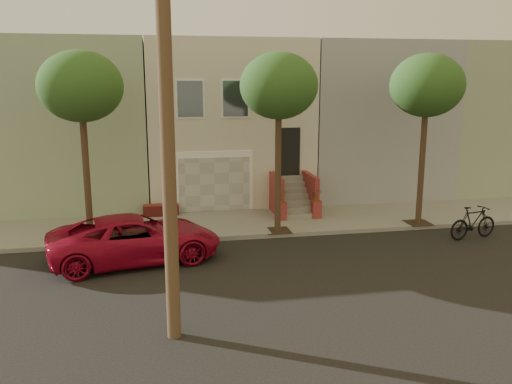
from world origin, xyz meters
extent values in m
plane|color=black|center=(0.00, 0.00, 0.00)|extent=(90.00, 90.00, 0.00)
cube|color=gray|center=(0.00, 5.35, 0.07)|extent=(40.00, 3.70, 0.15)
cube|color=beige|center=(0.00, 11.20, 3.65)|extent=(7.00, 8.00, 7.00)
cube|color=gray|center=(-6.80, 11.20, 3.65)|extent=(6.50, 8.00, 7.00)
cube|color=gray|center=(6.80, 11.20, 3.65)|extent=(6.50, 8.00, 7.00)
cube|color=gray|center=(13.30, 11.20, 3.65)|extent=(6.50, 8.00, 7.00)
cube|color=white|center=(-0.90, 7.22, 1.40)|extent=(3.20, 0.12, 2.50)
cube|color=#B5B5B0|center=(-0.90, 7.16, 1.30)|extent=(2.90, 0.06, 2.20)
cube|color=gray|center=(-0.90, 5.35, 0.16)|extent=(3.20, 3.70, 0.02)
cube|color=maroon|center=(-3.10, 6.90, 0.37)|extent=(1.40, 0.45, 0.44)
cube|color=black|center=(2.20, 7.17, 2.55)|extent=(1.00, 0.06, 2.00)
cube|color=#3F4751|center=(-1.80, 7.17, 4.75)|extent=(1.00, 0.06, 1.40)
cube|color=white|center=(-1.80, 7.19, 4.75)|extent=(1.15, 0.05, 1.55)
cube|color=#3F4751|center=(0.00, 7.17, 4.75)|extent=(1.00, 0.06, 1.40)
cube|color=white|center=(0.00, 7.19, 4.75)|extent=(1.15, 0.05, 1.55)
cube|color=#3F4751|center=(1.80, 7.17, 4.75)|extent=(1.00, 0.06, 1.40)
cube|color=white|center=(1.80, 7.19, 4.75)|extent=(1.15, 0.05, 1.55)
cube|color=gray|center=(2.20, 5.38, 0.25)|extent=(1.20, 0.28, 0.20)
cube|color=gray|center=(2.20, 5.66, 0.45)|extent=(1.20, 0.28, 0.20)
cube|color=gray|center=(2.20, 5.94, 0.65)|extent=(1.20, 0.28, 0.20)
cube|color=gray|center=(2.20, 6.22, 0.85)|extent=(1.20, 0.28, 0.20)
cube|color=gray|center=(2.20, 6.50, 1.05)|extent=(1.20, 0.28, 0.20)
cube|color=gray|center=(2.20, 6.78, 1.25)|extent=(1.20, 0.28, 0.20)
cube|color=gray|center=(2.20, 7.06, 1.45)|extent=(1.20, 0.28, 0.20)
cube|color=maroon|center=(1.50, 6.22, 0.95)|extent=(0.18, 1.96, 1.60)
cube|color=maroon|center=(2.90, 6.22, 0.95)|extent=(0.18, 1.96, 1.60)
cube|color=maroon|center=(1.50, 5.34, 0.50)|extent=(0.35, 0.35, 0.70)
imported|color=#264D1B|center=(1.50, 5.34, 1.07)|extent=(0.40, 0.35, 0.45)
cube|color=maroon|center=(2.90, 5.34, 0.50)|extent=(0.35, 0.35, 0.70)
imported|color=#264D1B|center=(2.90, 5.34, 1.07)|extent=(0.41, 0.35, 0.45)
cube|color=#2D2116|center=(-5.50, 3.90, 0.15)|extent=(0.90, 0.90, 0.02)
cylinder|color=#3E2E1C|center=(-5.50, 3.90, 2.25)|extent=(0.22, 0.22, 4.20)
ellipsoid|color=#264D1B|center=(-5.50, 3.90, 5.30)|extent=(2.70, 2.57, 2.29)
cube|color=#2D2116|center=(1.00, 3.90, 0.15)|extent=(0.90, 0.90, 0.02)
cylinder|color=#3E2E1C|center=(1.00, 3.90, 2.25)|extent=(0.22, 0.22, 4.20)
ellipsoid|color=#264D1B|center=(1.00, 3.90, 5.30)|extent=(2.70, 2.57, 2.29)
cube|color=#2D2116|center=(6.50, 3.90, 0.15)|extent=(0.90, 0.90, 0.02)
cylinder|color=#3E2E1C|center=(6.50, 3.90, 2.25)|extent=(0.22, 0.22, 4.20)
ellipsoid|color=#264D1B|center=(6.50, 3.90, 5.30)|extent=(2.70, 2.57, 2.29)
cylinder|color=#493222|center=(-3.00, -3.20, 5.00)|extent=(0.30, 0.30, 10.00)
imported|color=#A40C29|center=(-3.95, 1.97, 0.72)|extent=(5.57, 3.33, 1.45)
imported|color=black|center=(7.64, 2.11, 0.59)|extent=(2.03, 0.90, 1.18)
camera|label=1|loc=(-3.28, -14.13, 5.58)|focal=37.33mm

